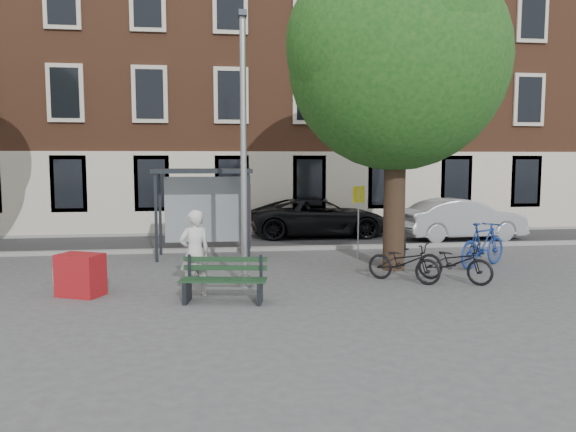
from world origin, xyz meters
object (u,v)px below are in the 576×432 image
Objects in this scene: painter at (195,253)px; bench at (224,282)px; bus_shelter at (216,192)px; car_dark at (320,217)px; notice_sign at (358,205)px; car_silver at (462,219)px; bike_b at (483,245)px; bike_a at (404,262)px; lamppost at (244,164)px; bike_c at (455,262)px; red_stand at (80,275)px; bike_d at (402,245)px.

painter is 1.02× the size of bench.
bus_shelter is 1.59× the size of bench.
notice_sign is at bearing -177.06° from car_dark.
car_dark is at bearing 67.46° from car_silver.
bench is 0.89× the size of bike_b.
bike_a is 0.85× the size of notice_sign.
bike_a is at bearing -0.12° from lamppost.
bike_c is at bearing 149.41° from car_silver.
bench is (0.12, -5.46, -1.51)m from bus_shelter.
bench is 5.56m from bike_c.
red_stand is (-2.41, 0.32, -0.47)m from painter.
car_dark is (-1.67, 8.30, 0.25)m from bike_c.
car_dark is 5.16m from car_silver.
bus_shelter is 0.63× the size of car_silver.
bike_d is (4.54, 2.43, -2.27)m from lamppost.
lamppost is 5.46m from bike_c.
bench is 10.18m from car_dark.
car_silver is at bearing 6.71° from bike_a.
bike_d is at bearing -18.05° from bus_shelter.
notice_sign is at bearing 29.77° from bike_b.
car_silver reaches higher than bike_b.
bike_a is (4.37, -4.11, -1.45)m from bus_shelter.
car_silver is (8.68, 7.89, 0.33)m from bench.
notice_sign reaches higher than bike_b.
bus_shelter is 1.41× the size of bike_b.
lamppost is 3.32× the size of painter.
bike_d is at bearing 23.06° from bike_a.
painter is 0.87× the size of notice_sign.
bus_shelter is (-0.61, 4.11, -0.87)m from lamppost.
painter reaches higher than bike_b.
bike_a is 0.40× the size of car_silver.
bench is at bearing 127.41° from car_silver.
bike_a is 2.00× the size of red_stand.
bike_a is 1.06× the size of bike_d.
bike_b is 10.19m from red_stand.
bike_c is 8.47m from car_dark.
painter is 1.01× the size of bike_c.
bus_shelter is 5.60m from bike_d.
bike_c is at bearing 21.79° from bench.
notice_sign is (3.96, 4.51, 1.17)m from bench.
bench is 11.73m from car_silver.
bike_d is (0.78, 2.43, 0.04)m from bike_a.
bench is at bearing 148.40° from bike_a.
bike_b is 3.57m from notice_sign.
bike_a is at bearing 124.92° from bike_c.
car_dark reaches higher than bike_b.
bus_shelter is at bearing 38.17° from bike_b.
bus_shelter is at bearing 101.01° from bench.
car_silver is at bearing -105.21° from bike_d.
car_dark is 5.02m from notice_sign.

